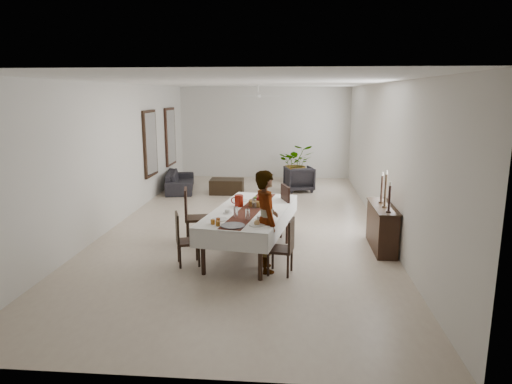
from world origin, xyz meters
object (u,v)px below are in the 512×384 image
sideboard_body (382,228)px  woman (266,221)px  sofa (180,181)px  dining_table_top (251,211)px  red_pitcher (239,201)px

sideboard_body → woman: bearing=-149.2°
sideboard_body → sofa: (-5.26, 5.08, -0.12)m
sideboard_body → sofa: bearing=136.0°
woman → sofa: 7.10m
woman → sofa: (-3.08, 6.37, -0.57)m
woman → sofa: size_ratio=0.86×
sideboard_body → sofa: size_ratio=0.69×
woman → sideboard_body: size_ratio=1.25×
dining_table_top → sofa: size_ratio=1.31×
woman → dining_table_top: bearing=3.7°
red_pitcher → sofa: red_pitcher is taller
sofa → woman: bearing=-165.0°
red_pitcher → sideboard_body: (2.76, 0.21, -0.54)m
woman → sideboard_body: 2.57m
red_pitcher → woman: (0.59, -1.09, -0.09)m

